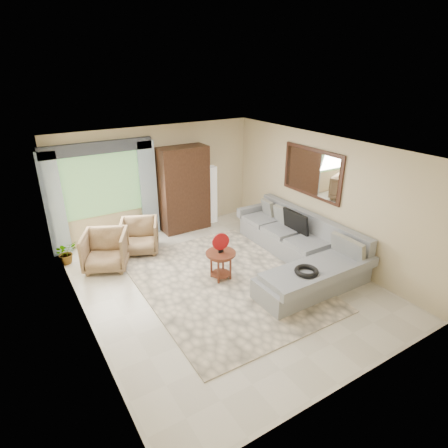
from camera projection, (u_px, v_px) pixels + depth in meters
ground at (223, 282)px, 7.25m from camera, size 6.00×6.00×0.00m
area_rug at (224, 282)px, 7.25m from camera, size 3.05×4.04×0.02m
sectional_sofa at (299, 251)px, 7.86m from camera, size 2.30×3.46×0.90m
tv_screen at (296, 222)px, 8.17m from camera, size 0.14×0.74×0.48m
garden_hose at (306, 271)px, 6.58m from camera, size 0.43×0.43×0.09m
coffee_table at (221, 265)px, 7.25m from camera, size 0.58×0.58×0.58m
red_disc at (221, 242)px, 7.05m from camera, size 0.34×0.09×0.34m
armchair_left at (106, 250)px, 7.63m from camera, size 1.14×1.15×0.79m
armchair_right at (140, 236)px, 8.31m from camera, size 1.06×1.07×0.75m
potted_plant at (66, 253)px, 7.87m from camera, size 0.53×0.50×0.48m
armoire at (184, 189)px, 9.22m from camera, size 1.20×0.55×2.10m
floor_lamp at (211, 195)px, 9.78m from camera, size 0.24×0.24×1.50m
window at (102, 185)px, 8.36m from camera, size 1.80×0.04×1.40m
curtain_left at (54, 205)px, 7.88m from camera, size 0.40×0.08×2.30m
curtain_right at (149, 189)px, 8.90m from camera, size 0.40×0.08×2.30m
valance at (97, 148)px, 7.97m from camera, size 2.40×0.12×0.26m
wall_mirror at (312, 173)px, 8.02m from camera, size 0.05×1.70×1.05m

